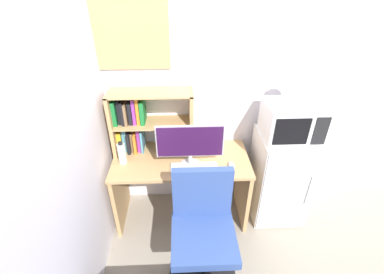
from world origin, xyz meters
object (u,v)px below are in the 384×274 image
(mini_fridge, at_px, (279,176))
(desk_fan, at_px, (302,85))
(monitor, at_px, (190,144))
(keyboard, at_px, (194,168))
(wall_corkboard, at_px, (126,35))
(microwave, at_px, (292,121))
(desk_chair, at_px, (203,237))
(hutch_bookshelf, at_px, (141,121))
(water_bottle, at_px, (122,153))
(computer_mouse, at_px, (232,165))

(mini_fridge, height_order, desk_fan, desk_fan)
(monitor, xyz_separation_m, keyboard, (0.03, -0.05, -0.22))
(desk_fan, xyz_separation_m, wall_corkboard, (-1.39, 0.28, 0.33))
(microwave, relative_size, desk_chair, 0.49)
(hutch_bookshelf, relative_size, desk_fan, 2.53)
(monitor, xyz_separation_m, desk_chair, (0.08, -0.53, -0.53))
(hutch_bookshelf, relative_size, desk_chair, 0.75)
(water_bottle, bearing_deg, wall_corkboard, 72.59)
(desk_chair, relative_size, wall_corkboard, 1.40)
(hutch_bookshelf, height_order, desk_chair, hutch_bookshelf)
(computer_mouse, bearing_deg, desk_chair, -119.93)
(monitor, distance_m, desk_chair, 0.75)
(monitor, distance_m, keyboard, 0.23)
(hutch_bookshelf, relative_size, microwave, 1.55)
(monitor, bearing_deg, mini_fridge, 7.24)
(computer_mouse, distance_m, microwave, 0.64)
(water_bottle, relative_size, mini_fridge, 0.23)
(hutch_bookshelf, bearing_deg, wall_corkboard, 117.33)
(monitor, bearing_deg, keyboard, -54.97)
(microwave, bearing_deg, keyboard, -169.30)
(monitor, bearing_deg, desk_chair, -81.58)
(microwave, bearing_deg, hutch_bookshelf, 172.91)
(microwave, xyz_separation_m, desk_fan, (0.01, -0.01, 0.33))
(mini_fridge, xyz_separation_m, desk_fan, (0.01, -0.00, 0.95))
(desk_fan, bearing_deg, monitor, -173.05)
(hutch_bookshelf, distance_m, mini_fridge, 1.45)
(mini_fridge, xyz_separation_m, wall_corkboard, (-1.38, 0.28, 1.28))
(wall_corkboard, bearing_deg, keyboard, -39.38)
(desk_fan, bearing_deg, wall_corkboard, 168.66)
(wall_corkboard, bearing_deg, desk_chair, -57.90)
(hutch_bookshelf, distance_m, desk_fan, 1.40)
(wall_corkboard, bearing_deg, computer_mouse, -26.22)
(computer_mouse, distance_m, wall_corkboard, 1.39)
(hutch_bookshelf, height_order, wall_corkboard, wall_corkboard)
(wall_corkboard, bearing_deg, hutch_bookshelf, -62.67)
(hutch_bookshelf, relative_size, mini_fridge, 0.79)
(computer_mouse, bearing_deg, microwave, 16.07)
(mini_fridge, bearing_deg, wall_corkboard, 168.66)
(hutch_bookshelf, xyz_separation_m, desk_fan, (1.34, -0.17, 0.39))
(desk_fan, relative_size, desk_chair, 0.30)
(keyboard, xyz_separation_m, desk_chair, (0.05, -0.48, -0.31))
(hutch_bookshelf, xyz_separation_m, desk_chair, (0.52, -0.81, -0.60))
(desk_fan, height_order, desk_chair, desk_fan)
(monitor, height_order, desk_chair, monitor)
(computer_mouse, relative_size, wall_corkboard, 0.13)
(monitor, bearing_deg, desk_fan, 6.95)
(hutch_bookshelf, height_order, mini_fridge, hutch_bookshelf)
(keyboard, distance_m, desk_fan, 1.11)
(hutch_bookshelf, height_order, monitor, hutch_bookshelf)
(wall_corkboard, bearing_deg, mini_fridge, -11.34)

